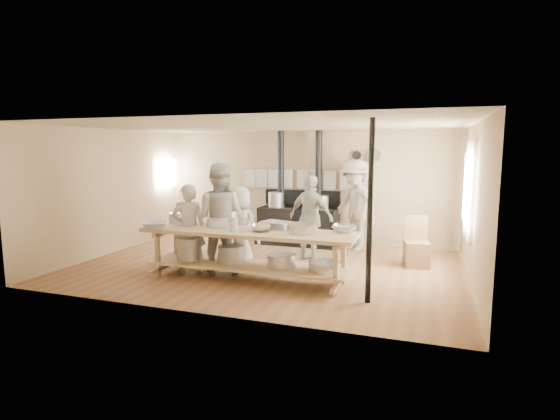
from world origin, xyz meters
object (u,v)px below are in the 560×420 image
at_px(stove, 298,222).
at_px(cook_center, 240,228).
at_px(prep_table, 247,250).
at_px(cook_left, 219,218).
at_px(cook_far_left, 189,229).
at_px(cook_right, 311,218).
at_px(chair, 416,252).
at_px(roasting_pan, 277,225).
at_px(cook_by_window, 355,205).

height_order(stove, cook_center, stove).
xyz_separation_m(prep_table, cook_center, (-0.39, 0.57, 0.24)).
bearing_deg(cook_left, cook_center, -142.06).
height_order(cook_far_left, cook_right, cook_right).
xyz_separation_m(cook_right, chair, (2.00, 0.14, -0.57)).
relative_size(prep_table, chair, 3.82).
relative_size(stove, cook_far_left, 1.64).
distance_m(prep_table, chair, 3.23).
bearing_deg(cook_left, chair, -162.47).
xyz_separation_m(cook_left, roasting_pan, (1.07, 0.03, -0.07)).
relative_size(prep_table, cook_by_window, 1.83).
bearing_deg(cook_right, prep_table, 88.28).
distance_m(stove, prep_table, 3.02).
bearing_deg(roasting_pan, cook_left, -178.33).
bearing_deg(chair, cook_left, -167.15).
bearing_deg(prep_table, cook_far_left, 175.98).
bearing_deg(cook_center, roasting_pan, 171.50).
relative_size(cook_far_left, cook_center, 1.04).
relative_size(cook_left, cook_by_window, 0.99).
distance_m(cook_far_left, cook_left, 0.56).
height_order(cook_center, roasting_pan, cook_center).
bearing_deg(stove, chair, -24.04).
bearing_deg(cook_by_window, cook_right, -81.43).
relative_size(cook_left, roasting_pan, 3.79).
height_order(stove, cook_far_left, stove).
height_order(cook_center, cook_by_window, cook_by_window).
height_order(cook_center, chair, cook_center).
distance_m(cook_left, cook_by_window, 3.23).
height_order(chair, roasting_pan, roasting_pan).
height_order(cook_far_left, roasting_pan, cook_far_left).
bearing_deg(cook_left, roasting_pan, 174.30).
xyz_separation_m(stove, roasting_pan, (0.41, -2.69, 0.39)).
bearing_deg(roasting_pan, prep_table, -141.50).
bearing_deg(prep_table, cook_center, 123.96).
distance_m(cook_right, roasting_pan, 1.39).
xyz_separation_m(cook_far_left, chair, (3.79, 1.76, -0.52)).
relative_size(cook_left, cook_right, 1.16).
bearing_deg(stove, cook_left, -103.64).
relative_size(cook_right, roasting_pan, 3.28).
distance_m(cook_far_left, cook_center, 0.90).
relative_size(stove, prep_table, 0.72).
bearing_deg(cook_center, cook_right, -124.26).
distance_m(prep_table, cook_far_left, 1.17).
distance_m(stove, cook_by_window, 1.41).
bearing_deg(cook_right, cook_by_window, -101.12).
distance_m(chair, roasting_pan, 2.77).
bearing_deg(cook_far_left, roasting_pan, 161.66).
xyz_separation_m(prep_table, chair, (2.65, 1.84, -0.24)).
bearing_deg(chair, cook_far_left, -167.22).
distance_m(prep_table, roasting_pan, 0.66).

